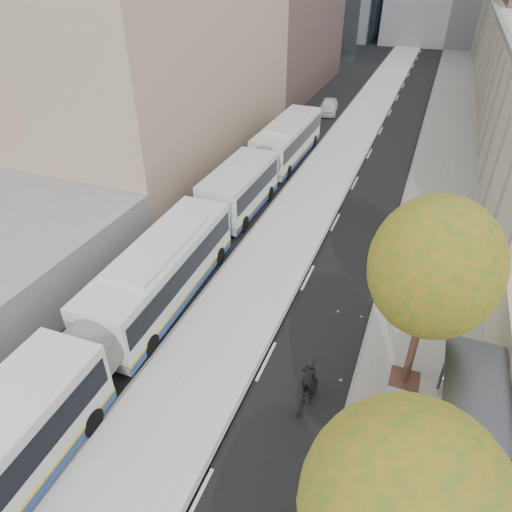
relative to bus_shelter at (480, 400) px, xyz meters
The scene contains 9 objects.
bus_platform 25.96m from the bus_shelter, 111.69° to the left, with size 4.25×150.00×0.15m, color #B9B9B9.
sidewalk 24.19m from the bus_shelter, 93.72° to the left, with size 4.75×150.00×0.08m, color gray.
bus_shelter is the anchor object (origin of this frame).
tree_b 6.93m from the bus_shelter, 109.31° to the right, with size 4.00×4.00×6.97m.
tree_c 4.23m from the bus_shelter, 135.67° to the left, with size 4.20×4.20×7.28m.
bus_near 12.99m from the bus_shelter, behind, with size 3.04×17.55×2.91m.
bus_far 21.94m from the bus_shelter, 126.95° to the left, with size 2.71×17.43×2.90m.
cyclist 5.43m from the bus_shelter, behind, with size 0.83×1.81×2.24m.
distant_car 37.01m from the bus_shelter, 110.75° to the left, with size 1.66×4.13×1.41m, color silver.
Camera 1 is at (2.62, -0.03, 13.62)m, focal length 32.00 mm.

